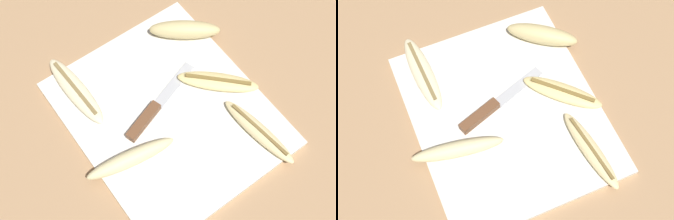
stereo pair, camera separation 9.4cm
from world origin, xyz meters
TOP-DOWN VIEW (x-y plane):
  - ground_plane at (0.00, 0.00)m, footprint 4.00×4.00m
  - cutting_board at (0.00, 0.00)m, footprint 0.43×0.37m
  - knife at (-0.02, -0.03)m, footprint 0.09×0.21m
  - banana_bright_far at (-0.15, -0.13)m, footprint 0.19×0.05m
  - banana_spotted_left at (-0.13, 0.14)m, footprint 0.13×0.15m
  - banana_golden_short at (0.01, 0.12)m, footprint 0.15×0.15m
  - banana_ripe_center at (0.14, 0.12)m, footprint 0.18×0.05m
  - banana_soft_right at (0.04, -0.12)m, footprint 0.06×0.18m

SIDE VIEW (x-z plane):
  - ground_plane at x=0.00m, z-range 0.00..0.00m
  - cutting_board at x=0.00m, z-range 0.00..0.01m
  - knife at x=-0.02m, z-range 0.01..0.03m
  - banana_ripe_center at x=0.14m, z-range 0.01..0.03m
  - banana_golden_short at x=0.01m, z-range 0.01..0.03m
  - banana_bright_far at x=-0.15m, z-range 0.01..0.03m
  - banana_soft_right at x=0.04m, z-range 0.01..0.04m
  - banana_spotted_left at x=-0.13m, z-range 0.01..0.05m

